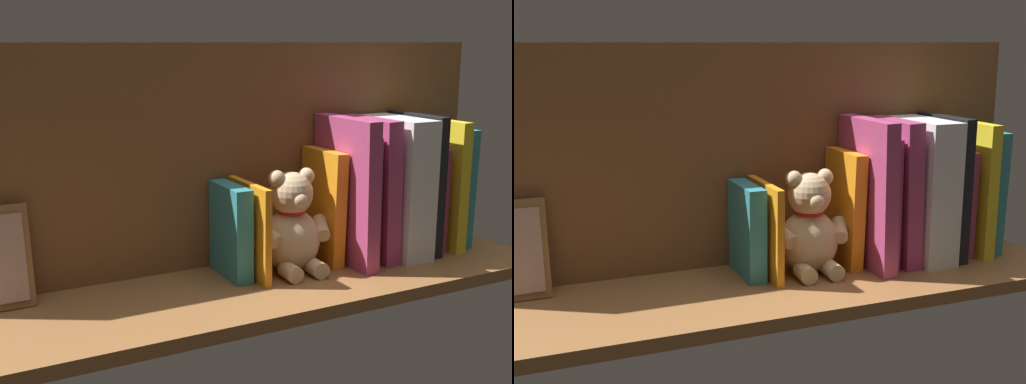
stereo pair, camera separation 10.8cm
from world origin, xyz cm
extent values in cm
cube|color=brown|center=(0.00, 0.00, -1.10)|extent=(107.29, 28.68, 2.20)
cube|color=brown|center=(0.00, -12.09, 19.73)|extent=(107.29, 1.50, 39.46)
cube|color=teal|center=(-45.05, -4.20, 11.63)|extent=(3.25, 13.47, 23.30)
cube|color=yellow|center=(-41.80, -3.36, 12.52)|extent=(2.33, 15.15, 25.04)
cube|color=#B23F72|center=(-38.80, -4.38, 9.96)|extent=(2.33, 13.13, 19.92)
cube|color=black|center=(-35.92, -3.26, 13.17)|extent=(2.14, 15.36, 26.35)
cube|color=white|center=(-31.00, -2.75, 12.98)|extent=(6.43, 16.18, 25.97)
cube|color=#B23F72|center=(-25.52, -3.46, 13.07)|extent=(3.97, 14.96, 26.21)
cube|color=#B23F72|center=(-22.40, -3.88, 11.67)|extent=(1.87, 14.11, 23.35)
cube|color=#B23F72|center=(-19.52, -2.45, 13.30)|extent=(3.23, 16.98, 26.66)
cube|color=orange|center=(-16.32, -5.03, 10.32)|extent=(2.83, 11.82, 20.69)
ellipsoid|color=#D1B284|center=(-8.42, -2.93, 5.53)|extent=(10.88, 9.82, 11.06)
sphere|color=#D1B284|center=(-8.42, -2.93, 13.92)|extent=(7.61, 7.61, 7.61)
sphere|color=#D1B284|center=(-11.27, -2.82, 16.77)|extent=(2.94, 2.94, 2.94)
sphere|color=#D1B284|center=(-5.57, -3.05, 16.77)|extent=(2.94, 2.94, 2.94)
sphere|color=beige|center=(-8.29, 0.30, 13.35)|extent=(2.94, 2.94, 2.94)
cylinder|color=#D1B284|center=(-13.61, -1.34, 7.47)|extent=(4.46, 6.01, 4.09)
cylinder|color=#D1B284|center=(-3.11, -1.76, 7.47)|extent=(4.12, 5.97, 4.09)
cylinder|color=#D1B284|center=(-10.71, 1.86, 1.47)|extent=(3.10, 4.26, 2.94)
cylinder|color=#D1B284|center=(-5.74, 1.66, 1.47)|extent=(3.10, 4.26, 2.94)
torus|color=red|center=(-8.42, -2.93, 10.89)|extent=(5.25, 5.25, 0.86)
cube|color=orange|center=(-0.64, -3.82, 8.21)|extent=(1.25, 14.24, 16.42)
cube|color=teal|center=(2.18, -5.22, 8.02)|extent=(3.06, 11.44, 16.04)
camera|label=1|loc=(48.60, 94.10, 39.48)|focal=46.80mm
camera|label=2|loc=(38.72, 98.58, 39.48)|focal=46.80mm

